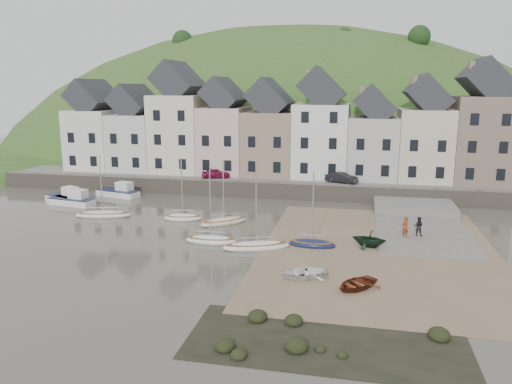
% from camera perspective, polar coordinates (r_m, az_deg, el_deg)
% --- Properties ---
extents(ground, '(160.00, 160.00, 0.00)m').
position_cam_1_polar(ground, '(40.90, -1.73, -5.84)').
color(ground, '#4A433A').
rests_on(ground, ground).
extents(quay_land, '(90.00, 30.00, 1.50)m').
position_cam_1_polar(quay_land, '(71.41, 4.27, 2.51)').
color(quay_land, '#355221').
rests_on(quay_land, ground).
extents(quay_street, '(70.00, 7.00, 0.10)m').
position_cam_1_polar(quay_street, '(60.06, 2.83, 1.48)').
color(quay_street, slate).
rests_on(quay_street, quay_land).
extents(seawall, '(70.00, 1.20, 1.80)m').
position_cam_1_polar(seawall, '(56.80, 2.27, 0.20)').
color(seawall, slate).
rests_on(seawall, ground).
extents(beach, '(18.00, 26.00, 0.06)m').
position_cam_1_polar(beach, '(39.90, 13.93, -6.63)').
color(beach, '#7B654B').
rests_on(beach, ground).
extents(slipway, '(8.00, 18.00, 0.12)m').
position_cam_1_polar(slipway, '(47.86, 18.42, -3.72)').
color(slipway, slate).
rests_on(slipway, ground).
extents(hillside, '(134.40, 84.00, 84.00)m').
position_cam_1_polar(hillside, '(103.46, 3.42, -5.13)').
color(hillside, '#355221').
rests_on(hillside, ground).
extents(townhouse_terrace, '(61.05, 8.00, 13.93)m').
position_cam_1_polar(townhouse_terrace, '(62.49, 5.00, 7.21)').
color(townhouse_terrace, silver).
rests_on(townhouse_terrace, quay_land).
extents(sailboat_0, '(5.67, 2.71, 6.32)m').
position_cam_1_polar(sailboat_0, '(50.93, -17.24, -2.48)').
color(sailboat_0, white).
rests_on(sailboat_0, ground).
extents(sailboat_1, '(3.84, 2.09, 6.32)m').
position_cam_1_polar(sailboat_1, '(48.08, -8.44, -2.89)').
color(sailboat_1, white).
rests_on(sailboat_1, ground).
extents(sailboat_2, '(4.49, 4.19, 6.32)m').
position_cam_1_polar(sailboat_2, '(46.26, -3.73, -3.39)').
color(sailboat_2, beige).
rests_on(sailboat_2, ground).
extents(sailboat_3, '(4.33, 1.69, 6.32)m').
position_cam_1_polar(sailboat_3, '(40.89, -5.22, -5.50)').
color(sailboat_3, white).
rests_on(sailboat_3, ground).
extents(sailboat_4, '(5.57, 3.32, 6.32)m').
position_cam_1_polar(sailboat_4, '(39.23, 0.03, -6.23)').
color(sailboat_4, white).
rests_on(sailboat_4, ground).
extents(sailboat_5, '(3.79, 1.61, 6.32)m').
position_cam_1_polar(sailboat_5, '(40.02, 6.50, -5.92)').
color(sailboat_5, '#141D41').
rests_on(sailboat_5, ground).
extents(motorboat_0, '(4.92, 3.30, 1.70)m').
position_cam_1_polar(motorboat_0, '(58.75, -21.11, -0.53)').
color(motorboat_0, white).
rests_on(motorboat_0, ground).
extents(motorboat_1, '(5.49, 2.63, 1.70)m').
position_cam_1_polar(motorboat_1, '(57.04, -20.39, -0.83)').
color(motorboat_1, white).
rests_on(motorboat_1, ground).
extents(motorboat_2, '(5.54, 3.02, 1.70)m').
position_cam_1_polar(motorboat_2, '(59.78, -15.49, 0.05)').
color(motorboat_2, white).
rests_on(motorboat_2, ground).
extents(rowboat_white, '(3.79, 3.28, 0.66)m').
position_cam_1_polar(rowboat_white, '(33.59, 5.47, -9.26)').
color(rowboat_white, white).
rests_on(rowboat_white, beach).
extents(rowboat_green, '(3.10, 2.83, 1.40)m').
position_cam_1_polar(rowboat_green, '(40.42, 12.93, -5.24)').
color(rowboat_green, black).
rests_on(rowboat_green, beach).
extents(rowboat_red, '(3.69, 3.75, 0.64)m').
position_cam_1_polar(rowboat_red, '(32.36, 11.50, -10.33)').
color(rowboat_red, maroon).
rests_on(rowboat_red, beach).
extents(person_red, '(0.79, 0.76, 1.83)m').
position_cam_1_polar(person_red, '(43.47, 16.84, -3.85)').
color(person_red, maroon).
rests_on(person_red, slipway).
extents(person_dark, '(0.92, 0.79, 1.65)m').
position_cam_1_polar(person_dark, '(44.30, 18.25, -3.77)').
color(person_dark, black).
rests_on(person_dark, slipway).
extents(car_left, '(3.69, 2.46, 1.17)m').
position_cam_1_polar(car_left, '(60.69, -4.66, 2.17)').
color(car_left, maroon).
rests_on(car_left, quay_street).
extents(car_right, '(3.98, 2.51, 1.24)m').
position_cam_1_polar(car_right, '(58.28, 9.85, 1.66)').
color(car_right, black).
rests_on(car_right, quay_street).
extents(shore_rocks, '(14.00, 6.00, 0.76)m').
position_cam_1_polar(shore_rocks, '(26.15, 6.77, -16.45)').
color(shore_rocks, black).
rests_on(shore_rocks, ground).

